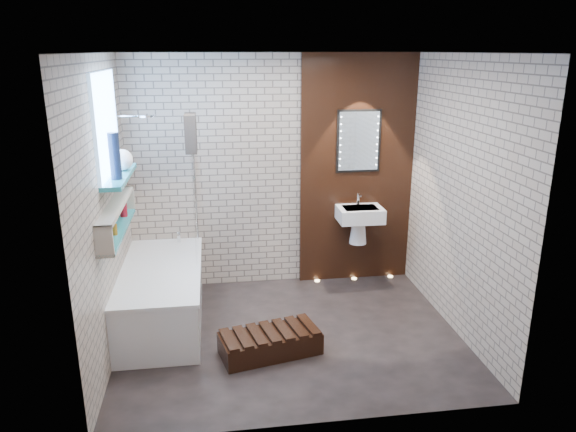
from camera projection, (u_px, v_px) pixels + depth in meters
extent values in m
plane|color=black|center=(290.00, 335.00, 5.19)|extent=(3.20, 3.20, 0.00)
cube|color=#A29081|center=(273.00, 173.00, 6.04)|extent=(3.20, 0.04, 2.60)
cube|color=#A29081|center=(319.00, 258.00, 3.58)|extent=(3.20, 0.04, 2.60)
cube|color=#A29081|center=(105.00, 212.00, 4.59)|extent=(0.04, 2.60, 2.60)
cube|color=#A29081|center=(460.00, 198.00, 5.03)|extent=(0.04, 2.60, 2.60)
plane|color=white|center=(291.00, 53.00, 4.43)|extent=(3.20, 3.20, 0.00)
cube|color=black|center=(357.00, 171.00, 6.14)|extent=(1.30, 0.06, 2.60)
cube|color=#7FADE0|center=(106.00, 124.00, 4.72)|extent=(0.03, 1.00, 0.90)
cube|color=teal|center=(119.00, 176.00, 4.87)|extent=(0.18, 1.00, 0.04)
cube|color=teal|center=(118.00, 230.00, 4.81)|extent=(0.14, 1.30, 0.03)
cube|color=#B2A899|center=(116.00, 205.00, 4.74)|extent=(0.14, 1.30, 0.03)
cube|color=#B2A899|center=(104.00, 242.00, 4.17)|extent=(0.14, 0.03, 0.26)
cube|color=#B2A899|center=(127.00, 199.00, 5.37)|extent=(0.14, 0.03, 0.26)
cube|color=white|center=(162.00, 296.00, 5.37)|extent=(0.75, 1.70, 0.55)
cube|color=white|center=(160.00, 269.00, 5.29)|extent=(0.79, 1.74, 0.03)
cylinder|color=silver|center=(179.00, 237.00, 5.97)|extent=(0.04, 0.04, 0.12)
cube|color=white|center=(194.00, 186.00, 5.54)|extent=(0.01, 0.78, 1.40)
cube|color=#292320|center=(191.00, 133.00, 5.23)|extent=(0.11, 0.28, 0.37)
cylinder|color=silver|center=(146.00, 116.00, 5.33)|extent=(0.18, 0.18, 0.02)
cube|color=white|center=(360.00, 214.00, 6.07)|extent=(0.50, 0.36, 0.16)
cone|color=white|center=(358.00, 231.00, 6.18)|extent=(0.20, 0.20, 0.28)
cylinder|color=silver|center=(358.00, 199.00, 6.12)|extent=(0.03, 0.03, 0.14)
cube|color=black|center=(359.00, 141.00, 6.00)|extent=(0.50, 0.02, 0.70)
cube|color=silver|center=(359.00, 141.00, 5.99)|extent=(0.45, 0.01, 0.65)
cube|color=black|center=(270.00, 343.00, 4.85)|extent=(0.95, 0.58, 0.20)
cylinder|color=maroon|center=(123.00, 208.00, 5.13)|extent=(0.07, 0.07, 0.17)
cylinder|color=#AA6A1A|center=(114.00, 230.00, 4.62)|extent=(0.05, 0.05, 0.10)
cylinder|color=maroon|center=(108.00, 239.00, 4.33)|extent=(0.06, 0.06, 0.14)
sphere|color=white|center=(122.00, 160.00, 4.98)|extent=(0.20, 0.20, 0.20)
cylinder|color=#131D36|center=(115.00, 156.00, 4.62)|extent=(0.10, 0.10, 0.40)
cylinder|color=#FFD899|center=(317.00, 281.00, 6.39)|extent=(0.06, 0.06, 0.01)
cylinder|color=#FFD899|center=(354.00, 278.00, 6.45)|extent=(0.06, 0.06, 0.01)
cylinder|color=#FFD899|center=(390.00, 276.00, 6.52)|extent=(0.06, 0.06, 0.01)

